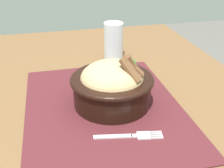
% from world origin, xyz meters
% --- Properties ---
extents(table, '(1.23, 0.83, 0.74)m').
position_xyz_m(table, '(0.00, 0.00, 0.67)').
color(table, brown).
rests_on(table, ground_plane).
extents(placemat, '(0.45, 0.35, 0.00)m').
position_xyz_m(placemat, '(0.00, 0.01, 0.74)').
color(placemat, '#47191E').
rests_on(placemat, table).
extents(bowl, '(0.19, 0.19, 0.12)m').
position_xyz_m(bowl, '(-0.01, 0.03, 0.79)').
color(bowl, black).
rests_on(bowl, placemat).
extents(fork, '(0.04, 0.14, 0.00)m').
position_xyz_m(fork, '(0.12, 0.04, 0.74)').
color(fork, silver).
rests_on(fork, placemat).
extents(drinking_glass, '(0.06, 0.06, 0.11)m').
position_xyz_m(drinking_glass, '(-0.29, 0.10, 0.79)').
color(drinking_glass, silver).
rests_on(drinking_glass, table).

